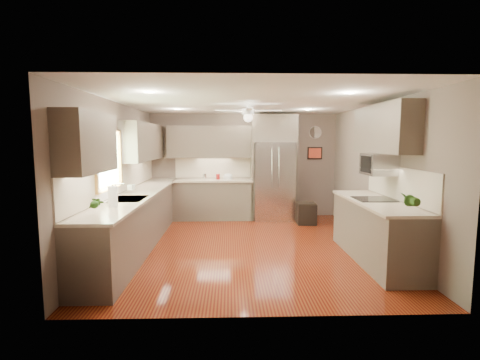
{
  "coord_description": "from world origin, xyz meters",
  "views": [
    {
      "loc": [
        -0.33,
        -5.97,
        1.84
      ],
      "look_at": [
        -0.14,
        0.6,
        1.11
      ],
      "focal_mm": 26.0,
      "sensor_mm": 36.0,
      "label": 1
    }
  ],
  "objects_px": {
    "canister_d": "(218,177)",
    "potted_plant_right": "(408,200)",
    "canister_b": "(205,176)",
    "soap_bottle": "(132,187)",
    "bowl": "(228,178)",
    "microwave": "(379,164)",
    "refrigerator": "(274,169)",
    "stool": "(306,213)",
    "potted_plant_left": "(95,203)",
    "paper_towel": "(113,197)"
  },
  "relations": [
    {
      "from": "canister_d",
      "to": "refrigerator",
      "type": "bearing_deg",
      "value": -2.55
    },
    {
      "from": "potted_plant_right",
      "to": "refrigerator",
      "type": "xyz_separation_m",
      "value": [
        -1.2,
        3.9,
        0.08
      ]
    },
    {
      "from": "microwave",
      "to": "canister_b",
      "type": "bearing_deg",
      "value": 136.65
    },
    {
      "from": "refrigerator",
      "to": "stool",
      "type": "xyz_separation_m",
      "value": [
        0.67,
        -0.55,
        -0.95
      ]
    },
    {
      "from": "potted_plant_left",
      "to": "microwave",
      "type": "height_order",
      "value": "microwave"
    },
    {
      "from": "stool",
      "to": "potted_plant_left",
      "type": "bearing_deg",
      "value": -134.61
    },
    {
      "from": "refrigerator",
      "to": "potted_plant_right",
      "type": "bearing_deg",
      "value": -72.85
    },
    {
      "from": "potted_plant_left",
      "to": "bowl",
      "type": "xyz_separation_m",
      "value": [
        1.6,
        4.01,
        -0.13
      ]
    },
    {
      "from": "soap_bottle",
      "to": "microwave",
      "type": "relative_size",
      "value": 0.36
    },
    {
      "from": "microwave",
      "to": "potted_plant_left",
      "type": "bearing_deg",
      "value": -162.92
    },
    {
      "from": "bowl",
      "to": "soap_bottle",
      "type": "bearing_deg",
      "value": -128.72
    },
    {
      "from": "canister_b",
      "to": "stool",
      "type": "bearing_deg",
      "value": -15.35
    },
    {
      "from": "potted_plant_left",
      "to": "stool",
      "type": "distance_m",
      "value": 4.83
    },
    {
      "from": "bowl",
      "to": "refrigerator",
      "type": "bearing_deg",
      "value": -4.18
    },
    {
      "from": "canister_b",
      "to": "paper_towel",
      "type": "xyz_separation_m",
      "value": [
        -1.02,
        -3.43,
        0.07
      ]
    },
    {
      "from": "canister_b",
      "to": "paper_towel",
      "type": "relative_size",
      "value": 0.39
    },
    {
      "from": "microwave",
      "to": "paper_towel",
      "type": "bearing_deg",
      "value": -170.77
    },
    {
      "from": "stool",
      "to": "paper_towel",
      "type": "bearing_deg",
      "value": -139.78
    },
    {
      "from": "stool",
      "to": "paper_towel",
      "type": "xyz_separation_m",
      "value": [
        -3.31,
        -2.8,
        0.84
      ]
    },
    {
      "from": "canister_d",
      "to": "soap_bottle",
      "type": "distance_m",
      "value": 2.54
    },
    {
      "from": "canister_b",
      "to": "bowl",
      "type": "xyz_separation_m",
      "value": [
        0.56,
        -0.0,
        -0.04
      ]
    },
    {
      "from": "refrigerator",
      "to": "paper_towel",
      "type": "height_order",
      "value": "refrigerator"
    },
    {
      "from": "potted_plant_right",
      "to": "stool",
      "type": "relative_size",
      "value": 0.71
    },
    {
      "from": "potted_plant_right",
      "to": "microwave",
      "type": "relative_size",
      "value": 0.62
    },
    {
      "from": "bowl",
      "to": "stool",
      "type": "relative_size",
      "value": 0.45
    },
    {
      "from": "soap_bottle",
      "to": "potted_plant_left",
      "type": "relative_size",
      "value": 0.65
    },
    {
      "from": "microwave",
      "to": "potted_plant_right",
      "type": "bearing_deg",
      "value": -95.77
    },
    {
      "from": "paper_towel",
      "to": "potted_plant_left",
      "type": "bearing_deg",
      "value": -92.36
    },
    {
      "from": "potted_plant_left",
      "to": "paper_towel",
      "type": "distance_m",
      "value": 0.58
    },
    {
      "from": "soap_bottle",
      "to": "stool",
      "type": "relative_size",
      "value": 0.42
    },
    {
      "from": "refrigerator",
      "to": "microwave",
      "type": "relative_size",
      "value": 4.45
    },
    {
      "from": "microwave",
      "to": "canister_d",
      "type": "bearing_deg",
      "value": 133.63
    },
    {
      "from": "canister_d",
      "to": "paper_towel",
      "type": "height_order",
      "value": "paper_towel"
    },
    {
      "from": "soap_bottle",
      "to": "bowl",
      "type": "xyz_separation_m",
      "value": [
        1.69,
        2.11,
        -0.07
      ]
    },
    {
      "from": "canister_d",
      "to": "bowl",
      "type": "xyz_separation_m",
      "value": [
        0.24,
        0.02,
        -0.03
      ]
    },
    {
      "from": "canister_d",
      "to": "bowl",
      "type": "relative_size",
      "value": 0.62
    },
    {
      "from": "canister_b",
      "to": "microwave",
      "type": "bearing_deg",
      "value": -43.35
    },
    {
      "from": "potted_plant_right",
      "to": "microwave",
      "type": "distance_m",
      "value": 1.26
    },
    {
      "from": "potted_plant_left",
      "to": "potted_plant_right",
      "type": "distance_m",
      "value": 3.87
    },
    {
      "from": "canister_d",
      "to": "stool",
      "type": "bearing_deg",
      "value": -17.1
    },
    {
      "from": "stool",
      "to": "paper_towel",
      "type": "distance_m",
      "value": 4.42
    },
    {
      "from": "canister_b",
      "to": "stool",
      "type": "xyz_separation_m",
      "value": [
        2.3,
        -0.63,
        -0.77
      ]
    },
    {
      "from": "potted_plant_right",
      "to": "refrigerator",
      "type": "relative_size",
      "value": 0.14
    },
    {
      "from": "canister_d",
      "to": "paper_towel",
      "type": "xyz_separation_m",
      "value": [
        -1.33,
        -3.41,
        0.08
      ]
    },
    {
      "from": "refrigerator",
      "to": "microwave",
      "type": "distance_m",
      "value": 3.03
    },
    {
      "from": "potted_plant_left",
      "to": "refrigerator",
      "type": "relative_size",
      "value": 0.13
    },
    {
      "from": "potted_plant_left",
      "to": "paper_towel",
      "type": "height_order",
      "value": "same"
    },
    {
      "from": "canister_b",
      "to": "bowl",
      "type": "height_order",
      "value": "canister_b"
    },
    {
      "from": "canister_b",
      "to": "soap_bottle",
      "type": "height_order",
      "value": "soap_bottle"
    },
    {
      "from": "canister_d",
      "to": "potted_plant_right",
      "type": "height_order",
      "value": "potted_plant_right"
    }
  ]
}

